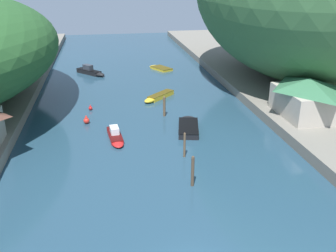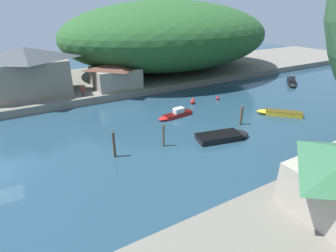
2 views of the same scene
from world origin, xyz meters
The scene contains 16 objects.
water_surface centered at (0.00, 30.00, 0.00)m, with size 130.00×130.00×0.00m, color #234256.
left_bank centered at (-25.12, 30.00, 0.60)m, with size 22.00×120.00×1.19m.
hillside_left centered at (-26.22, 32.75, 8.21)m, with size 32.58×45.62×14.03m.
waterfront_building centered at (-19.57, 4.45, 4.98)m, with size 7.58×11.89×7.34m.
boathouse_shed centered at (-18.14, 17.43, 3.45)m, with size 7.41×7.90×4.38m.
boat_open_rowboat centered at (2.89, 33.47, 0.32)m, with size 5.14×5.11×0.64m.
boat_mid_channel centered at (4.77, 22.17, 0.34)m, with size 3.41×6.56×0.69m.
boat_far_upstream centered at (-6.61, 49.07, 0.50)m, with size 5.29×5.73×1.62m.
boat_far_right_bank centered at (-3.64, 20.62, 0.35)m, with size 1.76×5.39×1.18m.
mooring_post_nearest centered at (2.34, 9.92, 1.42)m, with size 0.27×0.27×2.82m.
mooring_post_second centered at (2.81, 15.26, 1.30)m, with size 0.22×0.22×2.58m.
mooring_post_fourth centered at (2.71, 26.61, 1.30)m, with size 0.31×0.31×2.59m.
channel_buoy_near centered at (-6.45, 30.42, 0.30)m, with size 0.51×0.51×0.76m.
channel_buoy_far centered at (-6.84, 25.75, 0.42)m, with size 0.72×0.72×1.08m.
person_on_quay centered at (-14.90, 14.14, 2.17)m, with size 0.32×0.43×1.69m.
person_by_boathouse centered at (-15.41, 11.12, 2.17)m, with size 0.33×0.43×1.69m.
Camera 2 is at (24.79, 3.25, 13.80)m, focal length 28.00 mm.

